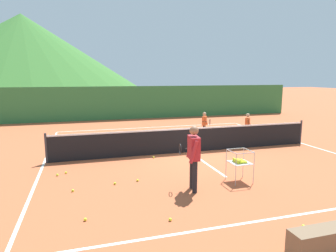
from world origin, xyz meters
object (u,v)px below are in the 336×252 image
(instructor, at_px, (193,152))
(tennis_ball_7, at_px, (303,226))
(tennis_net, at_px, (190,140))
(tennis_ball_4, at_px, (170,219))
(tennis_ball_5, at_px, (66,173))
(ball_cart, at_px, (239,161))
(student_1, at_px, (248,124))
(tennis_ball_1, at_px, (57,175))
(courtside_bench, at_px, (330,240))
(tennis_ball_2, at_px, (138,180))
(tennis_ball_0, at_px, (154,157))
(tennis_ball_3, at_px, (85,219))
(tennis_ball_6, at_px, (73,190))
(tennis_ball_9, at_px, (115,183))
(student_0, at_px, (205,122))

(instructor, xyz_separation_m, tennis_ball_7, (1.38, -2.45, -1.00))
(instructor, bearing_deg, tennis_net, 70.55)
(tennis_ball_4, bearing_deg, tennis_ball_5, 120.21)
(tennis_ball_5, bearing_deg, ball_cart, -23.76)
(student_1, relative_size, tennis_ball_5, 18.68)
(tennis_ball_1, height_order, courtside_bench, courtside_bench)
(instructor, distance_m, tennis_ball_4, 2.04)
(tennis_ball_5, bearing_deg, tennis_ball_2, -33.11)
(tennis_ball_0, height_order, tennis_ball_3, same)
(tennis_ball_2, distance_m, tennis_ball_5, 2.38)
(tennis_ball_7, distance_m, courtside_bench, 0.85)
(tennis_ball_7, bearing_deg, courtside_bench, -102.67)
(tennis_net, bearing_deg, tennis_ball_1, -162.29)
(student_1, bearing_deg, tennis_ball_3, -141.25)
(student_1, bearing_deg, courtside_bench, -112.83)
(tennis_ball_5, xyz_separation_m, tennis_ball_7, (4.65, -4.81, 0.00))
(tennis_ball_6, bearing_deg, tennis_ball_2, 8.73)
(tennis_ball_5, bearing_deg, tennis_ball_4, -59.79)
(tennis_net, bearing_deg, tennis_ball_6, -145.85)
(tennis_ball_7, bearing_deg, tennis_net, 90.56)
(tennis_ball_6, bearing_deg, ball_cart, -6.68)
(tennis_ball_4, distance_m, tennis_ball_5, 4.39)
(student_1, height_order, tennis_ball_7, student_1)
(ball_cart, height_order, tennis_ball_0, ball_cart)
(tennis_ball_7, height_order, tennis_ball_9, same)
(tennis_ball_9, bearing_deg, tennis_ball_2, 5.62)
(tennis_net, distance_m, tennis_ball_6, 5.28)
(tennis_net, bearing_deg, tennis_ball_3, -131.07)
(tennis_ball_5, xyz_separation_m, tennis_ball_9, (1.34, -1.36, 0.00))
(student_0, relative_size, ball_cart, 1.40)
(tennis_net, distance_m, tennis_ball_2, 3.77)
(instructor, relative_size, tennis_ball_1, 25.27)
(tennis_ball_7, height_order, courtside_bench, courtside_bench)
(courtside_bench, bearing_deg, tennis_ball_4, 141.16)
(tennis_ball_7, bearing_deg, tennis_ball_4, 157.35)
(student_1, xyz_separation_m, tennis_ball_2, (-5.97, -3.99, -0.73))
(tennis_ball_7, relative_size, courtside_bench, 0.05)
(student_1, relative_size, tennis_ball_9, 18.68)
(tennis_ball_5, bearing_deg, tennis_ball_0, 17.23)
(instructor, relative_size, tennis_ball_9, 25.27)
(tennis_ball_1, bearing_deg, instructor, -32.16)
(tennis_ball_1, relative_size, tennis_ball_9, 1.00)
(tennis_ball_0, height_order, tennis_ball_2, same)
(instructor, xyz_separation_m, tennis_ball_6, (-3.03, 0.79, -1.00))
(ball_cart, xyz_separation_m, tennis_ball_7, (-0.12, -2.71, -0.56))
(tennis_net, xyz_separation_m, courtside_bench, (-0.12, -7.00, -0.27))
(tennis_ball_1, bearing_deg, tennis_ball_6, -71.56)
(tennis_net, distance_m, tennis_ball_3, 6.22)
(student_1, height_order, tennis_ball_9, student_1)
(tennis_ball_5, distance_m, courtside_bench, 7.18)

